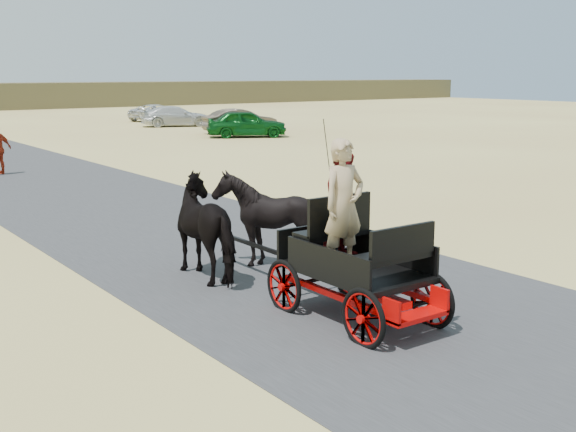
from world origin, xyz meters
TOP-DOWN VIEW (x-y plane):
  - ground at (0.00, 0.00)m, footprint 140.00×140.00m
  - road at (0.00, 0.00)m, footprint 6.00×140.00m
  - carriage at (-0.66, -1.75)m, footprint 1.30×2.40m
  - horse_left at (-1.21, 1.25)m, footprint 0.91×2.01m
  - horse_right at (-0.11, 1.25)m, footprint 1.37×1.54m
  - driver_man at (-0.86, -1.70)m, footprint 0.66×0.43m
  - passenger_woman at (-0.36, -1.15)m, footprint 0.77×0.60m
  - car_a at (13.71, 23.33)m, footprint 4.52×3.45m
  - car_b at (14.75, 25.59)m, footprint 4.32×2.08m
  - car_c at (14.31, 32.53)m, footprint 4.74×3.17m
  - car_d at (15.72, 38.15)m, footprint 4.51×2.95m

SIDE VIEW (x-z plane):
  - ground at x=0.00m, z-range 0.00..0.00m
  - road at x=0.00m, z-range 0.00..0.01m
  - carriage at x=-0.66m, z-range 0.00..0.72m
  - car_d at x=15.72m, z-range 0.00..1.15m
  - car_c at x=14.31m, z-range 0.00..1.28m
  - car_b at x=14.75m, z-range 0.00..1.36m
  - car_a at x=13.71m, z-range 0.00..1.44m
  - horse_left at x=-1.21m, z-range 0.00..1.70m
  - horse_right at x=-0.11m, z-range 0.00..1.70m
  - passenger_woman at x=-0.36m, z-range 0.72..2.30m
  - driver_man at x=-0.86m, z-range 0.72..2.52m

